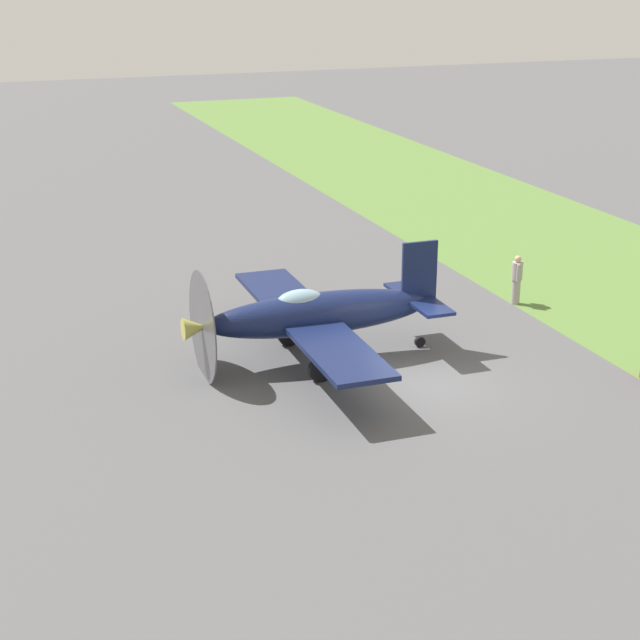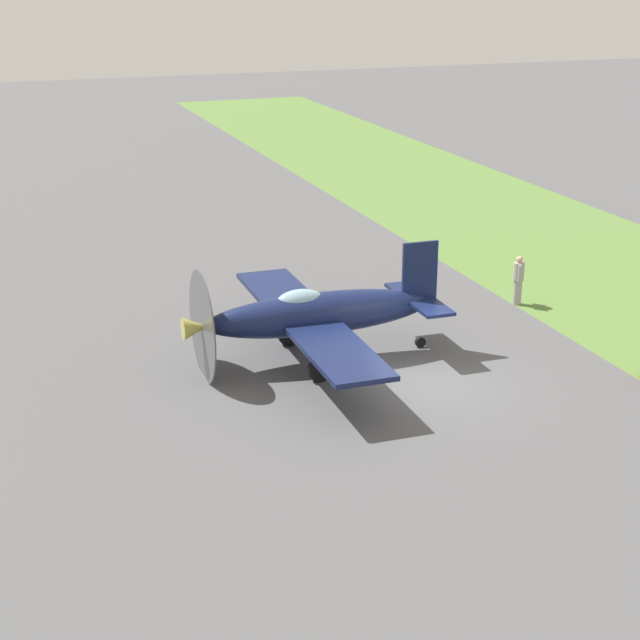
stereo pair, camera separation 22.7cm
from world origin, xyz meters
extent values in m
plane|color=#515154|center=(0.00, 0.00, 0.00)|extent=(160.00, 160.00, 0.00)
ellipsoid|color=#141E47|center=(2.52, 2.03, 1.48)|extent=(1.38, 6.95, 1.26)
cube|color=#141E47|center=(2.53, 2.44, 1.32)|extent=(9.81, 1.90, 0.14)
cube|color=#141E47|center=(2.47, -1.13, 2.39)|extent=(0.12, 1.12, 1.94)
cube|color=#141E47|center=(2.47, -1.13, 1.58)|extent=(3.28, 0.97, 0.10)
cone|color=#B7B24C|center=(2.59, 5.75, 1.48)|extent=(0.66, 0.72, 0.65)
cylinder|color=#4C4C51|center=(2.58, 5.55, 1.48)|extent=(3.26, 0.10, 3.26)
ellipsoid|color=#8CB2C6|center=(2.53, 2.64, 1.92)|extent=(0.74, 1.44, 0.71)
cylinder|color=black|center=(1.05, 2.57, 0.35)|extent=(0.24, 0.70, 0.69)
cylinder|color=black|center=(1.05, 2.57, 0.84)|extent=(0.12, 0.12, 0.98)
cylinder|color=black|center=(4.01, 2.52, 0.35)|extent=(0.24, 0.70, 0.69)
cylinder|color=black|center=(4.01, 2.52, 0.84)|extent=(0.12, 0.12, 0.98)
cylinder|color=black|center=(2.47, -1.23, 0.16)|extent=(0.13, 0.33, 0.33)
cylinder|color=#9E998E|center=(5.01, -6.10, 0.44)|extent=(0.30, 0.30, 0.88)
cylinder|color=#9E998E|center=(5.01, -6.10, 1.19)|extent=(0.38, 0.38, 0.62)
sphere|color=tan|center=(5.01, -6.10, 1.61)|extent=(0.23, 0.23, 0.23)
cylinder|color=#9E998E|center=(5.24, -6.21, 1.19)|extent=(0.11, 0.11, 0.59)
cylinder|color=#9E998E|center=(4.77, -6.00, 1.19)|extent=(0.11, 0.11, 0.59)
camera|label=1|loc=(-23.22, 11.59, 11.24)|focal=55.91mm
camera|label=2|loc=(-23.30, 11.38, 11.24)|focal=55.91mm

